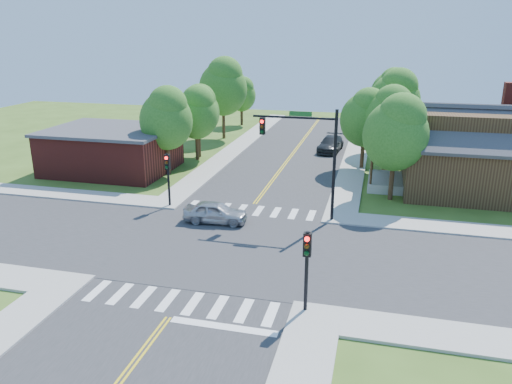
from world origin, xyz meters
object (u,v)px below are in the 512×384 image
(signal_mast_ne, at_px, (308,146))
(house_ne, at_px, (475,149))
(signal_pole_se, at_px, (307,257))
(signal_pole_nw, at_px, (168,170))
(car_dgrey, at_px, (331,144))
(car_silver, at_px, (216,213))

(signal_mast_ne, distance_m, house_ne, 14.23)
(signal_pole_se, relative_size, signal_pole_nw, 1.00)
(house_ne, height_order, car_dgrey, house_ne)
(signal_pole_nw, height_order, car_silver, signal_pole_nw)
(signal_pole_se, distance_m, house_ne, 22.03)
(car_silver, height_order, car_dgrey, car_dgrey)
(signal_pole_se, bearing_deg, car_dgrey, 93.94)
(signal_mast_ne, bearing_deg, signal_pole_se, -81.44)
(signal_pole_se, xyz_separation_m, car_silver, (-7.14, 9.12, -1.97))
(car_dgrey, bearing_deg, signal_pole_se, -81.03)
(signal_pole_nw, height_order, car_dgrey, signal_pole_nw)
(car_dgrey, bearing_deg, car_silver, -98.23)
(signal_pole_se, relative_size, car_dgrey, 0.73)
(signal_pole_nw, distance_m, car_silver, 4.97)
(signal_mast_ne, distance_m, signal_pole_nw, 9.76)
(signal_mast_ne, distance_m, signal_pole_se, 11.55)
(signal_mast_ne, height_order, car_dgrey, signal_mast_ne)
(signal_mast_ne, relative_size, house_ne, 0.55)
(signal_pole_nw, xyz_separation_m, car_dgrey, (9.10, 19.31, -1.93))
(signal_pole_se, relative_size, house_ne, 0.29)
(signal_pole_nw, distance_m, house_ne, 22.45)
(signal_pole_nw, bearing_deg, car_dgrey, 64.76)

